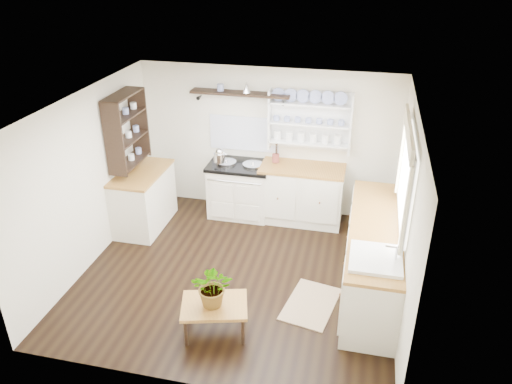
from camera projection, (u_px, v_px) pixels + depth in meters
The scene contains 19 objects.
floor at pixel (238, 273), 6.61m from camera, with size 4.00×3.80×0.01m, color black.
wall_back at pixel (268, 141), 7.74m from camera, with size 4.00×0.02×2.30m, color silver.
wall_right at pixel (406, 214), 5.69m from camera, with size 0.02×3.80×2.30m, color silver.
wall_left at pixel (88, 180), 6.49m from camera, with size 0.02×3.80×2.30m, color silver.
ceiling at pixel (235, 104), 5.57m from camera, with size 4.00×3.80×0.01m, color white.
window at pixel (405, 175), 5.65m from camera, with size 0.08×1.55×1.22m.
aga_cooker at pixel (240, 189), 7.85m from camera, with size 0.97×0.67×0.89m.
back_cabinets at pixel (302, 193), 7.68m from camera, with size 1.27×0.63×0.90m.
right_cabinets at pixel (373, 256), 6.15m from camera, with size 0.62×2.43×0.90m.
belfast_sink at pixel (375, 268), 5.35m from camera, with size 0.55×0.60×0.45m.
left_cabinets at pixel (144, 198), 7.52m from camera, with size 0.62×1.13×0.90m.
plate_rack at pixel (310, 120), 7.40m from camera, with size 1.20×0.22×0.90m.
high_shelf at pixel (240, 94), 7.37m from camera, with size 1.50×0.29×0.16m.
left_shelving at pixel (127, 129), 7.06m from camera, with size 0.28×0.80×1.05m, color black.
kettle at pixel (219, 155), 7.53m from camera, with size 0.18×0.18×0.22m, color silver, non-canonical shape.
utensil_crock at pixel (276, 158), 7.60m from camera, with size 0.11×0.11×0.13m, color brown.
center_table at pixel (214, 307), 5.47m from camera, with size 0.82×0.68×0.39m.
potted_plant at pixel (213, 286), 5.34m from camera, with size 0.44×0.38×0.49m, color #3F7233.
floor_rug at pixel (311, 304), 6.03m from camera, with size 0.55×0.85×0.02m, color #8D7752.
Camera 1 is at (1.44, -5.23, 3.94)m, focal length 35.00 mm.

